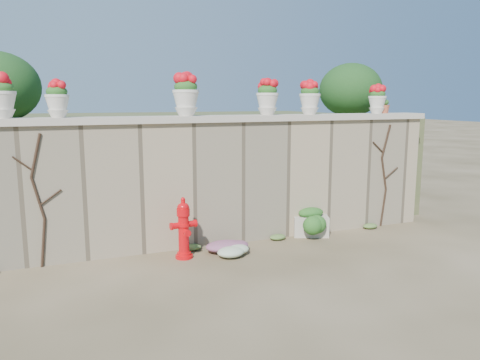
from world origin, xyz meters
name	(u,v)px	position (x,y,z in m)	size (l,w,h in m)	color
ground	(260,279)	(0.00, 0.00, 0.00)	(80.00, 80.00, 0.00)	#4C4026
stone_wall	(216,183)	(0.00, 1.80, 1.00)	(8.00, 0.40, 2.00)	#9A8667
wall_cap	(215,119)	(0.00, 1.80, 2.05)	(8.10, 0.52, 0.10)	#BEB3A1
raised_fill	(170,160)	(0.00, 5.00, 1.00)	(9.00, 6.00, 2.00)	#384C23
back_shrub_right	(351,90)	(3.40, 3.00, 2.55)	(1.30, 1.30, 1.10)	#143814
vine_left	(39,199)	(-2.67, 1.58, 0.99)	(0.60, 0.04, 1.91)	black
vine_right	(384,174)	(3.23, 1.58, 0.99)	(0.60, 0.04, 1.91)	black
fire_hydrant	(184,228)	(-0.71, 1.21, 0.47)	(0.40, 0.28, 0.92)	red
planter_box	(311,223)	(1.66, 1.54, 0.23)	(0.69, 0.55, 0.50)	#BEB3A1
green_shrub	(315,223)	(1.60, 1.30, 0.29)	(0.62, 0.56, 0.59)	#1E5119
magenta_clump	(227,246)	(-0.03, 1.18, 0.12)	(0.86, 0.58, 0.23)	#B72499
white_flowers	(233,250)	(-0.01, 1.01, 0.10)	(0.54, 0.44, 0.20)	white
urn_pot_0	(2,97)	(-3.05, 1.80, 2.39)	(0.38, 0.38, 0.59)	silver
urn_pot_1	(57,99)	(-2.35, 1.80, 2.36)	(0.33, 0.33, 0.52)	silver
urn_pot_2	(186,95)	(-0.48, 1.80, 2.42)	(0.41, 0.41, 0.65)	silver
urn_pot_3	(267,97)	(0.92, 1.80, 2.39)	(0.37, 0.37, 0.58)	silver
urn_pot_4	(310,98)	(1.73, 1.80, 2.38)	(0.36, 0.36, 0.57)	silver
urn_pot_5	(377,100)	(3.15, 1.80, 2.35)	(0.33, 0.33, 0.51)	silver
terracotta_pot	(384,107)	(3.31, 1.80, 2.22)	(0.21, 0.21, 0.25)	#AF5235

